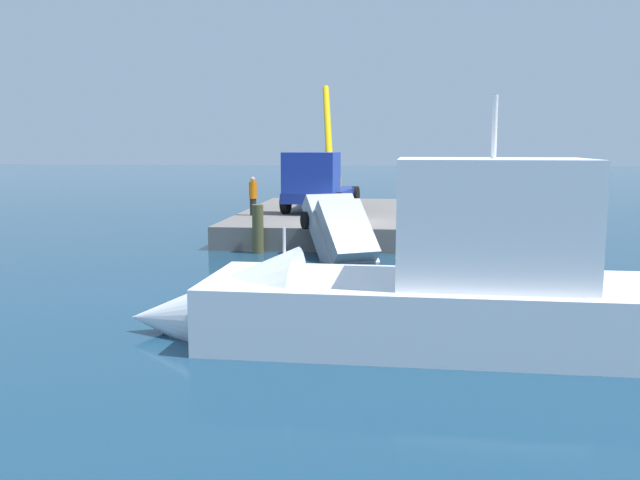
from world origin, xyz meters
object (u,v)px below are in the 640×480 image
Objects in this scene: dock_worker at (253,196)px; salvaged_car at (345,242)px; moored_yacht at (390,307)px; crane_truck at (319,181)px.

dock_worker reaches higher than salvaged_car.
salvaged_car is 0.33× the size of moored_yacht.
dock_worker is 16.82m from moored_yacht.
moored_yacht is (17.93, 3.43, -1.57)m from crane_truck.
moored_yacht is at bearing 10.83° from crane_truck.
crane_truck is 3.51m from dock_worker.
crane_truck reaches higher than moored_yacht.
moored_yacht is at bearing 9.37° from salvaged_car.
dock_worker is 0.42× the size of salvaged_car.
moored_yacht is at bearing 21.12° from dock_worker.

